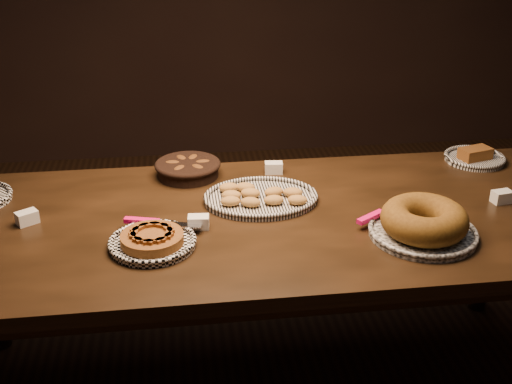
{
  "coord_description": "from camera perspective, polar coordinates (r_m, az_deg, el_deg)",
  "views": [
    {
      "loc": [
        -0.28,
        -1.97,
        1.78
      ],
      "look_at": [
        -0.01,
        0.05,
        0.82
      ],
      "focal_mm": 45.0,
      "sensor_mm": 36.0,
      "label": 1
    }
  ],
  "objects": [
    {
      "name": "ground",
      "position": [
        2.67,
        0.45,
        -16.57
      ],
      "size": [
        5.0,
        5.0,
        0.0
      ],
      "primitive_type": "plane",
      "color": "black",
      "rests_on": "ground"
    },
    {
      "name": "buffet_table",
      "position": [
        2.28,
        0.51,
        -3.79
      ],
      "size": [
        2.4,
        1.0,
        0.75
      ],
      "color": "black",
      "rests_on": "ground"
    },
    {
      "name": "apple_tart_plate",
      "position": [
        2.08,
        -9.2,
        -4.26
      ],
      "size": [
        0.31,
        0.29,
        0.05
      ],
      "rotation": [
        0.0,
        0.0,
        -0.16
      ],
      "color": "white",
      "rests_on": "buffet_table"
    },
    {
      "name": "madeleine_platter",
      "position": [
        2.34,
        0.35,
        -0.45
      ],
      "size": [
        0.41,
        0.34,
        0.05
      ],
      "rotation": [
        0.0,
        0.0,
        -0.06
      ],
      "color": "black",
      "rests_on": "buffet_table"
    },
    {
      "name": "bundt_cake_plate",
      "position": [
        2.17,
        14.66,
        -2.69
      ],
      "size": [
        0.39,
        0.4,
        0.11
      ],
      "rotation": [
        0.0,
        0.0,
        0.33
      ],
      "color": "black",
      "rests_on": "buffet_table"
    },
    {
      "name": "croissant_basket",
      "position": [
        2.55,
        -6.08,
        2.19
      ],
      "size": [
        0.3,
        0.3,
        0.07
      ],
      "rotation": [
        0.0,
        0.0,
        0.27
      ],
      "color": "black",
      "rests_on": "buffet_table"
    },
    {
      "name": "loaf_plate",
      "position": [
        2.84,
        18.86,
        2.96
      ],
      "size": [
        0.25,
        0.25,
        0.06
      ],
      "rotation": [
        0.0,
        0.0,
        0.28
      ],
      "color": "black",
      "rests_on": "buffet_table"
    },
    {
      "name": "tent_cards",
      "position": [
        2.29,
        2.51,
        -0.88
      ],
      "size": [
        1.76,
        0.5,
        0.04
      ],
      "color": "white",
      "rests_on": "buffet_table"
    }
  ]
}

